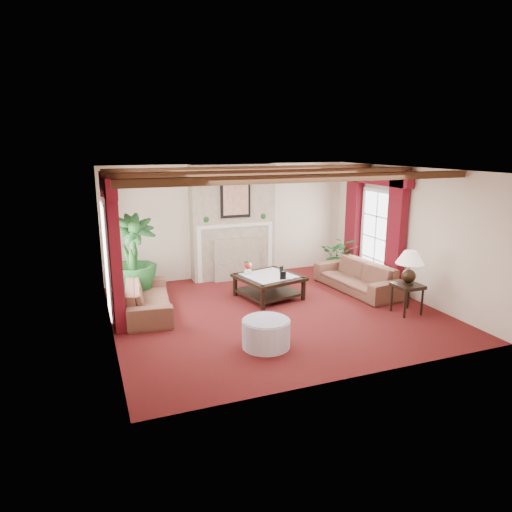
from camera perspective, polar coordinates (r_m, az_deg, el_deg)
name	(u,v)px	position (r m, az deg, el deg)	size (l,w,h in m)	color
floor	(275,311)	(8.88, 2.37, -6.94)	(6.00, 6.00, 0.00)	#440C10
ceiling	(276,170)	(8.32, 2.56, 10.74)	(6.00, 6.00, 0.00)	white
back_wall	(230,221)	(11.03, -3.24, 4.41)	(6.00, 0.02, 2.70)	beige
left_wall	(107,257)	(7.83, -18.12, -0.13)	(0.02, 5.50, 2.70)	beige
right_wall	(407,232)	(10.06, 18.37, 2.82)	(0.02, 5.50, 2.70)	beige
ceiling_beams	(276,173)	(8.32, 2.56, 10.32)	(6.00, 3.00, 0.12)	#372311
fireplace	(232,164)	(10.70, -3.01, 11.40)	(2.00, 0.52, 2.70)	tan
french_door_left	(102,202)	(8.68, -18.70, 6.38)	(0.10, 1.10, 2.16)	white
french_door_right	(379,191)	(10.72, 15.17, 7.89)	(0.10, 1.10, 2.16)	white
curtains_left	(107,178)	(8.65, -18.18, 9.20)	(0.20, 2.40, 2.55)	#520A13
curtains_right	(376,172)	(10.62, 14.83, 10.14)	(0.20, 2.40, 2.55)	#520A13
sofa_left	(148,292)	(8.95, -13.38, -4.45)	(0.80, 2.09, 0.80)	#3F111D
sofa_right	(357,272)	(10.24, 12.56, -1.96)	(0.84, 2.21, 0.84)	#3F111D
potted_palm	(134,276)	(9.79, -15.05, -2.40)	(1.16, 1.85, 0.98)	black
small_plant	(340,261)	(11.28, 10.49, -0.58)	(1.33, 1.34, 0.78)	black
coffee_table	(269,287)	(9.57, 1.60, -3.87)	(1.18, 1.18, 0.48)	black
side_table	(407,299)	(9.16, 18.33, -5.09)	(0.49, 0.49, 0.57)	black
ottoman	(266,334)	(7.33, 1.26, -9.67)	(0.77, 0.77, 0.45)	#AFA9BF
table_lamp	(409,267)	(8.99, 18.62, -1.34)	(0.52, 0.52, 0.67)	black
flower_vase	(248,271)	(9.57, -1.02, -1.84)	(0.22, 0.22, 0.17)	silver
book	(285,272)	(9.27, 3.68, -1.96)	(0.20, 0.12, 0.30)	black
photo_frame_a	(283,276)	(9.20, 3.39, -2.49)	(0.13, 0.02, 0.17)	black
photo_frame_b	(281,269)	(9.77, 3.20, -1.66)	(0.10, 0.02, 0.12)	black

